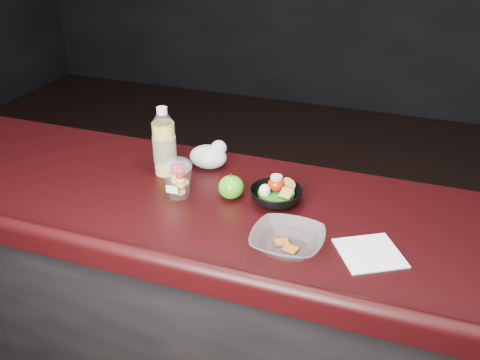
{
  "coord_description": "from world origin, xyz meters",
  "views": [
    {
      "loc": [
        0.47,
        -1.03,
        1.88
      ],
      "look_at": [
        -0.02,
        0.32,
        1.1
      ],
      "focal_mm": 40.0,
      "sensor_mm": 36.0,
      "label": 1
    }
  ],
  "objects_px": {
    "lemonade_bottle": "(164,146)",
    "takeout_bowl": "(287,241)",
    "fruit_cup": "(178,177)",
    "snack_bowl": "(276,195)",
    "green_apple": "(231,187)"
  },
  "relations": [
    {
      "from": "lemonade_bottle",
      "to": "takeout_bowl",
      "type": "bearing_deg",
      "value": -29.25
    },
    {
      "from": "lemonade_bottle",
      "to": "fruit_cup",
      "type": "xyz_separation_m",
      "value": [
        0.11,
        -0.13,
        -0.03
      ]
    },
    {
      "from": "snack_bowl",
      "to": "takeout_bowl",
      "type": "bearing_deg",
      "value": -65.74
    },
    {
      "from": "fruit_cup",
      "to": "takeout_bowl",
      "type": "xyz_separation_m",
      "value": [
        0.4,
        -0.16,
        -0.04
      ]
    },
    {
      "from": "green_apple",
      "to": "snack_bowl",
      "type": "xyz_separation_m",
      "value": [
        0.14,
        0.02,
        -0.01
      ]
    },
    {
      "from": "snack_bowl",
      "to": "takeout_bowl",
      "type": "height_order",
      "value": "snack_bowl"
    },
    {
      "from": "fruit_cup",
      "to": "green_apple",
      "type": "height_order",
      "value": "fruit_cup"
    },
    {
      "from": "fruit_cup",
      "to": "snack_bowl",
      "type": "bearing_deg",
      "value": 11.34
    },
    {
      "from": "green_apple",
      "to": "snack_bowl",
      "type": "height_order",
      "value": "snack_bowl"
    },
    {
      "from": "lemonade_bottle",
      "to": "snack_bowl",
      "type": "bearing_deg",
      "value": -9.22
    },
    {
      "from": "lemonade_bottle",
      "to": "takeout_bowl",
      "type": "height_order",
      "value": "lemonade_bottle"
    },
    {
      "from": "snack_bowl",
      "to": "fruit_cup",
      "type": "bearing_deg",
      "value": -168.66
    },
    {
      "from": "snack_bowl",
      "to": "lemonade_bottle",
      "type": "bearing_deg",
      "value": 170.78
    },
    {
      "from": "fruit_cup",
      "to": "lemonade_bottle",
      "type": "bearing_deg",
      "value": 130.9
    },
    {
      "from": "lemonade_bottle",
      "to": "takeout_bowl",
      "type": "distance_m",
      "value": 0.6
    }
  ]
}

